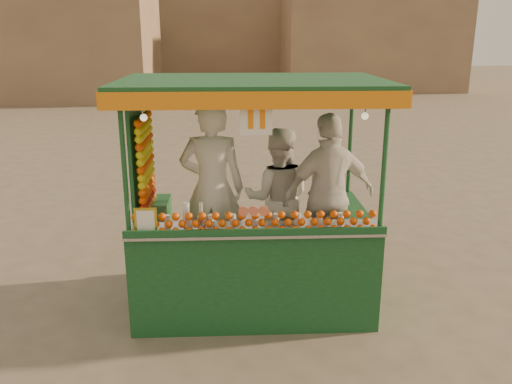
{
  "coord_description": "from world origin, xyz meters",
  "views": [
    {
      "loc": [
        -0.42,
        -5.26,
        2.85
      ],
      "look_at": [
        -0.17,
        0.08,
        1.25
      ],
      "focal_mm": 36.98,
      "sensor_mm": 36.0,
      "label": 1
    }
  ],
  "objects_px": {
    "juice_cart": "(247,237)",
    "vendor_middle": "(278,198)",
    "vendor_left": "(212,188)",
    "vendor_right": "(329,196)"
  },
  "relations": [
    {
      "from": "juice_cart",
      "to": "vendor_middle",
      "type": "xyz_separation_m",
      "value": [
        0.36,
        0.44,
        0.29
      ]
    },
    {
      "from": "vendor_left",
      "to": "vendor_middle",
      "type": "height_order",
      "value": "vendor_left"
    },
    {
      "from": "vendor_left",
      "to": "vendor_middle",
      "type": "xyz_separation_m",
      "value": [
        0.73,
        0.13,
        -0.17
      ]
    },
    {
      "from": "vendor_middle",
      "to": "vendor_right",
      "type": "height_order",
      "value": "vendor_right"
    },
    {
      "from": "juice_cart",
      "to": "vendor_middle",
      "type": "height_order",
      "value": "juice_cart"
    },
    {
      "from": "vendor_left",
      "to": "vendor_middle",
      "type": "distance_m",
      "value": 0.76
    },
    {
      "from": "vendor_middle",
      "to": "vendor_right",
      "type": "xyz_separation_m",
      "value": [
        0.53,
        -0.24,
        0.1
      ]
    },
    {
      "from": "juice_cart",
      "to": "vendor_left",
      "type": "height_order",
      "value": "juice_cart"
    },
    {
      "from": "juice_cart",
      "to": "vendor_middle",
      "type": "relative_size",
      "value": 1.67
    },
    {
      "from": "vendor_right",
      "to": "juice_cart",
      "type": "bearing_deg",
      "value": -2.77
    }
  ]
}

